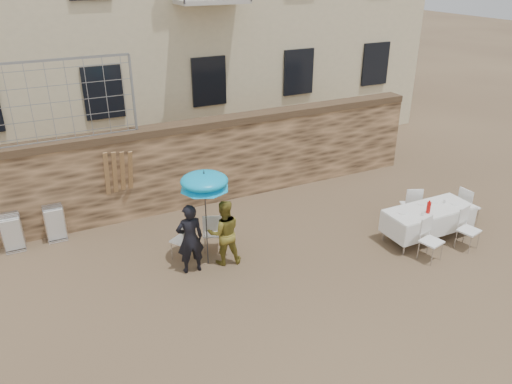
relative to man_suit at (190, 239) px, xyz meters
name	(u,v)px	position (x,y,z in m)	size (l,w,h in m)	color
ground	(288,308)	(1.20, -1.99, -0.77)	(80.00, 80.00, 0.00)	brown
stone_wall	(195,164)	(1.20, 3.01, 0.33)	(13.00, 0.50, 2.20)	brown
chain_link_fence	(60,102)	(-1.80, 3.01, 2.33)	(3.20, 0.06, 1.80)	gray
man_suit	(190,239)	(0.00, 0.00, 0.00)	(0.56, 0.37, 1.54)	black
woman_dress	(224,232)	(0.75, 0.00, -0.04)	(0.71, 0.55, 1.45)	#A39131
umbrella	(204,184)	(0.40, 0.10, 1.11)	(1.00, 1.00, 1.99)	#3F3F44
couple_chair_left	(182,239)	(0.00, 0.55, -0.29)	(0.48, 0.48, 0.96)	white
couple_chair_right	(213,232)	(0.70, 0.55, -0.29)	(0.48, 0.48, 0.96)	white
banquet_table	(429,210)	(5.36, -1.12, -0.04)	(2.10, 0.85, 0.78)	white
soda_bottle	(429,208)	(5.16, -1.27, 0.14)	(0.09, 0.09, 0.26)	red
table_chair_front_left	(432,240)	(4.76, -1.87, -0.29)	(0.48, 0.48, 0.96)	white
table_chair_front_right	(469,229)	(5.86, -1.87, -0.29)	(0.48, 0.48, 0.96)	white
table_chair_back	(410,204)	(5.56, -0.32, -0.29)	(0.48, 0.48, 0.96)	white
table_chair_side	(469,206)	(6.76, -1.02, -0.29)	(0.48, 0.48, 0.96)	white
chair_stack_left	(12,229)	(-3.28, 2.66, -0.31)	(0.46, 0.47, 0.92)	white
chair_stack_right	(54,221)	(-2.38, 2.66, -0.31)	(0.46, 0.40, 0.92)	white
wood_planks	(121,186)	(-0.78, 2.73, 0.23)	(0.70, 0.20, 2.00)	#A37749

